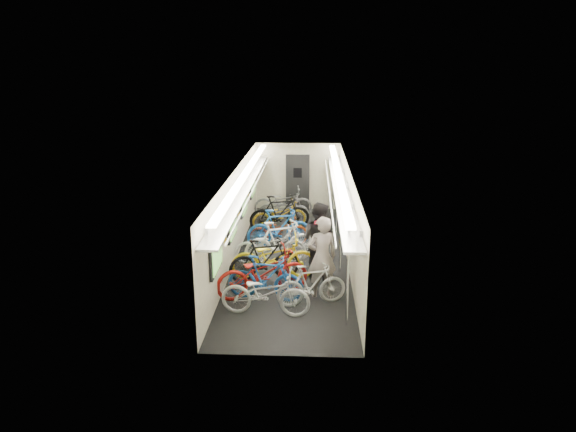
# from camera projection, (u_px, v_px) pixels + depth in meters

# --- Properties ---
(train_car_shell) EXTENTS (10.00, 10.00, 10.00)m
(train_car_shell) POSITION_uv_depth(u_px,v_px,m) (280.00, 192.00, 14.24)
(train_car_shell) COLOR black
(train_car_shell) RESTS_ON ground
(bicycle_0) EXTENTS (1.92, 0.82, 0.98)m
(bicycle_0) POSITION_uv_depth(u_px,v_px,m) (265.00, 293.00, 10.61)
(bicycle_0) COLOR #B9BABE
(bicycle_0) RESTS_ON ground
(bicycle_1) EXTENTS (1.77, 0.74, 1.03)m
(bicycle_1) POSITION_uv_depth(u_px,v_px,m) (265.00, 278.00, 11.29)
(bicycle_1) COLOR #1B53A4
(bicycle_1) RESTS_ON ground
(bicycle_2) EXTENTS (2.26, 1.52, 1.12)m
(bicycle_2) POSITION_uv_depth(u_px,v_px,m) (263.00, 273.00, 11.47)
(bicycle_2) COLOR #9E1611
(bicycle_2) RESTS_ON ground
(bicycle_3) EXTENTS (1.83, 1.05, 1.06)m
(bicycle_3) POSITION_uv_depth(u_px,v_px,m) (265.00, 260.00, 12.33)
(bicycle_3) COLOR black
(bicycle_3) RESTS_ON ground
(bicycle_4) EXTENTS (2.14, 0.99, 1.08)m
(bicycle_4) POSITION_uv_depth(u_px,v_px,m) (274.00, 257.00, 12.44)
(bicycle_4) COLOR yellow
(bicycle_4) RESTS_ON ground
(bicycle_5) EXTENTS (1.98, 1.22, 1.15)m
(bicycle_5) POSITION_uv_depth(u_px,v_px,m) (280.00, 242.00, 13.45)
(bicycle_5) COLOR white
(bicycle_5) RESTS_ON ground
(bicycle_6) EXTENTS (1.93, 0.90, 0.97)m
(bicycle_6) POSITION_uv_depth(u_px,v_px,m) (270.00, 246.00, 13.41)
(bicycle_6) COLOR silver
(bicycle_6) RESTS_ON ground
(bicycle_7) EXTENTS (1.95, 1.02, 1.13)m
(bicycle_7) POSITION_uv_depth(u_px,v_px,m) (279.00, 228.00, 14.65)
(bicycle_7) COLOR #1D5DAF
(bicycle_7) RESTS_ON ground
(bicycle_8) EXTENTS (1.82, 0.91, 0.91)m
(bicycle_8) POSITION_uv_depth(u_px,v_px,m) (278.00, 231.00, 14.75)
(bicycle_8) COLOR maroon
(bicycle_8) RESTS_ON ground
(bicycle_9) EXTENTS (2.01, 1.05, 1.16)m
(bicycle_9) POSITION_uv_depth(u_px,v_px,m) (280.00, 213.00, 16.09)
(bicycle_9) COLOR black
(bicycle_9) RESTS_ON ground
(bicycle_10) EXTENTS (1.89, 1.22, 0.94)m
(bicycle_10) POSITION_uv_depth(u_px,v_px,m) (279.00, 215.00, 16.25)
(bicycle_10) COLOR gold
(bicycle_10) RESTS_ON ground
(bicycle_11) EXTENTS (1.61, 0.88, 0.93)m
(bicycle_11) POSITION_uv_depth(u_px,v_px,m) (312.00, 285.00, 11.07)
(bicycle_11) COLOR silver
(bicycle_11) RESTS_ON ground
(bicycle_12) EXTENTS (2.05, 0.89, 1.05)m
(bicycle_12) POSITION_uv_depth(u_px,v_px,m) (283.00, 202.00, 17.60)
(bicycle_12) COLOR slate
(bicycle_12) RESTS_ON ground
(bicycle_14) EXTENTS (1.74, 0.73, 0.89)m
(bicycle_14) POSITION_uv_depth(u_px,v_px,m) (284.00, 208.00, 17.12)
(bicycle_14) COLOR slate
(bicycle_14) RESTS_ON ground
(passenger_near) EXTENTS (0.77, 0.61, 1.86)m
(passenger_near) POSITION_uv_depth(u_px,v_px,m) (322.00, 257.00, 11.39)
(passenger_near) COLOR gray
(passenger_near) RESTS_ON ground
(passenger_mid) EXTENTS (1.16, 1.10, 1.89)m
(passenger_mid) POSITION_uv_depth(u_px,v_px,m) (319.00, 240.00, 12.47)
(passenger_mid) COLOR black
(passenger_mid) RESTS_ON ground
(backpack) EXTENTS (0.29, 0.21, 0.38)m
(backpack) POSITION_uv_depth(u_px,v_px,m) (320.00, 229.00, 12.20)
(backpack) COLOR #B21128
(backpack) RESTS_ON passenger_near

